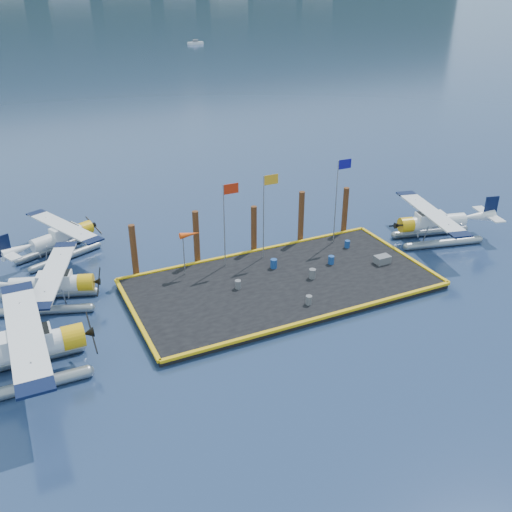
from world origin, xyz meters
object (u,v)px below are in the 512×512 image
Objects in this scene: seaplane_b at (50,286)px; flagpole_red at (227,213)px; piling_2 at (254,230)px; piling_4 at (345,212)px; drum_0 at (238,284)px; drum_3 at (309,300)px; piling_0 at (134,252)px; flagpole_blue at (339,189)px; drum_5 at (274,264)px; piling_3 at (301,218)px; crate at (382,259)px; seaplane_d at (434,224)px; piling_1 at (196,239)px; flagpole_yellow at (266,204)px; drum_1 at (312,274)px; seaplane_a at (20,352)px; drum_4 at (347,244)px; windsock at (190,235)px; drum_2 at (331,260)px; seaplane_c at (61,239)px.

flagpole_red is at bearing 107.51° from seaplane_b.
piling_4 reaches higher than piling_2.
drum_0 is 4.90m from drum_3.
drum_0 is 0.14× the size of piling_0.
flagpole_blue reaches higher than piling_4.
piling_3 is at bearing 39.84° from drum_5.
drum_0 reaches higher than crate.
flagpole_red is at bearing 146.60° from drum_5.
seaplane_d is 18.56m from piling_1.
flagpole_blue reaches higher than drum_0.
piling_1 is (-4.70, 1.60, -2.41)m from flagpole_yellow.
drum_1 is 0.11× the size of flagpole_yellow.
seaplane_b is at bearing -167.64° from piling_0.
piling_3 is (8.50, 0.00, 0.05)m from piling_1.
piling_1 reaches higher than piling_0.
flagpole_blue is at bearing 19.20° from drum_0.
flagpole_red reaches higher than piling_0.
piling_1 is at bearing 123.64° from seaplane_a.
drum_4 is at bearing -23.69° from piling_2.
seaplane_a is 2.53× the size of piling_1.
flagpole_red reaches higher than drum_0.
piling_2 reaches higher than drum_0.
piling_1 is at bearing 57.34° from windsock.
seaplane_b reaches higher than drum_4.
flagpole_blue is at bearing -6.01° from piling_0.
seaplane_a is at bearing -167.06° from drum_4.
flagpole_blue reaches higher than drum_3.
windsock is (9.23, -0.34, 1.85)m from seaplane_b.
drum_2 is at bearing 100.28° from seaplane_a.
seaplane_c is 18.06m from piling_3.
seaplane_a is 18.60× the size of drum_3.
drum_3 is (3.20, -3.71, -0.00)m from drum_0.
flagpole_yellow is at bearing -157.15° from piling_3.
piling_1 is (-11.77, 6.07, 1.43)m from crate.
drum_5 is 5.75m from piling_1.
seaplane_b is 15.33× the size of drum_0.
drum_1 is 5.66m from crate.
seaplane_c is 14.41× the size of drum_0.
drum_0 is at bearing -78.76° from piling_1.
seaplane_d is at bearing 3.11° from drum_0.
windsock is at bearing -24.73° from piling_0.
seaplane_c is 1.38× the size of flagpole_red.
seaplane_a is at bearing -155.11° from flagpole_red.
crate is at bearing 95.55° from seaplane_a.
drum_5 is 0.15× the size of piling_3.
drum_5 is at bearing -175.01° from drum_4.
windsock is (-9.43, 3.00, 2.53)m from drum_2.
drum_0 is 10.19m from drum_4.
drum_5 reaches higher than drum_0.
drum_0 is at bearing -167.79° from drum_4.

